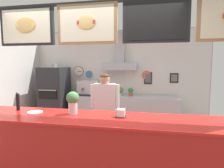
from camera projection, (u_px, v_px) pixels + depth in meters
back_wall_assembly at (117, 75)px, 5.13m from camera, size 4.94×2.91×2.71m
service_counter at (83, 156)px, 2.47m from camera, size 3.69×0.71×1.08m
back_prep_counter at (123, 113)px, 5.03m from camera, size 2.85×0.60×0.92m
pizza_oven at (55, 98)px, 5.11m from camera, size 0.66×0.74×1.77m
shop_worker at (105, 110)px, 3.67m from camera, size 0.57×0.26×1.57m
espresso_machine at (89, 88)px, 5.11m from camera, size 0.57×0.47×0.40m
potted_rosemary at (131, 91)px, 4.96m from camera, size 0.15×0.15×0.21m
potted_sage at (80, 90)px, 5.21m from camera, size 0.13×0.13×0.20m
potted_basil at (119, 91)px, 4.97m from camera, size 0.21×0.21×0.25m
pepper_grinder at (18, 101)px, 2.73m from camera, size 0.05×0.05×0.28m
napkin_holder at (121, 113)px, 2.39m from camera, size 0.13×0.12×0.12m
condiment_plate at (35, 112)px, 2.60m from camera, size 0.21×0.21×0.01m
basil_vase at (73, 102)px, 2.52m from camera, size 0.17×0.17×0.31m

